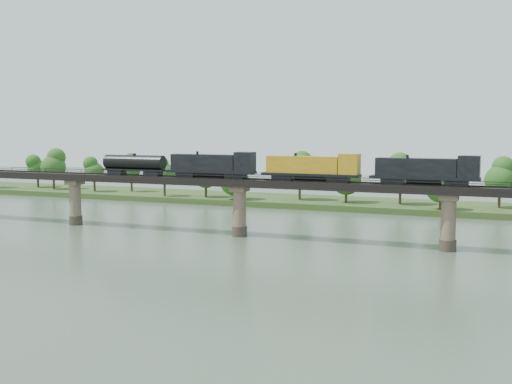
% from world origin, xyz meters
% --- Properties ---
extents(ground, '(400.00, 400.00, 0.00)m').
position_xyz_m(ground, '(0.00, 0.00, 0.00)').
color(ground, '#3A4A3A').
rests_on(ground, ground).
extents(far_bank, '(300.00, 24.00, 1.60)m').
position_xyz_m(far_bank, '(0.00, 85.00, 0.80)').
color(far_bank, '#2D451B').
rests_on(far_bank, ground).
extents(bridge, '(236.00, 30.00, 11.50)m').
position_xyz_m(bridge, '(0.00, 30.00, 5.46)').
color(bridge, '#473A2D').
rests_on(bridge, ground).
extents(bridge_superstructure, '(220.00, 4.90, 0.75)m').
position_xyz_m(bridge_superstructure, '(0.00, 30.00, 11.79)').
color(bridge_superstructure, black).
rests_on(bridge_superstructure, bridge).
extents(far_treeline, '(289.06, 17.54, 13.60)m').
position_xyz_m(far_treeline, '(-8.21, 80.52, 8.83)').
color(far_treeline, '#382619').
rests_on(far_treeline, far_bank).
extents(freight_train, '(76.98, 3.00, 5.30)m').
position_xyz_m(freight_train, '(7.85, 30.00, 14.03)').
color(freight_train, black).
rests_on(freight_train, bridge).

